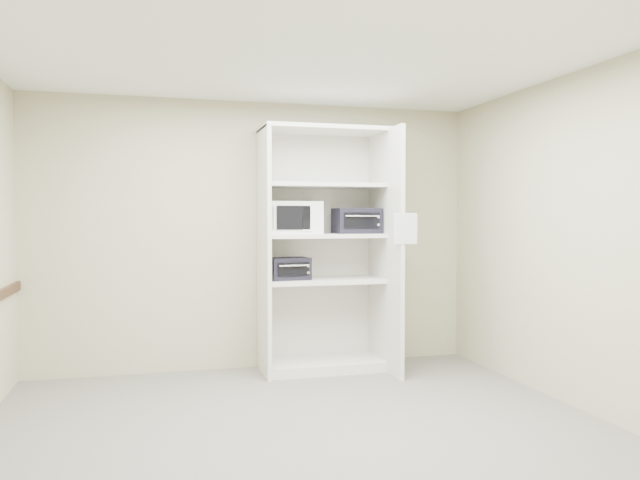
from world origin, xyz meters
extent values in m
cube|color=slate|center=(0.00, 0.00, 0.00)|extent=(4.50, 4.00, 0.01)
cube|color=white|center=(0.00, 0.00, 2.70)|extent=(4.50, 4.00, 0.01)
cube|color=tan|center=(0.00, 2.00, 1.35)|extent=(4.50, 0.02, 2.70)
cube|color=tan|center=(0.00, -2.00, 1.35)|extent=(4.50, 0.02, 2.70)
cube|color=tan|center=(2.25, 0.00, 1.35)|extent=(0.02, 4.00, 2.70)
cube|color=silver|center=(0.02, 1.68, 1.20)|extent=(0.04, 0.60, 2.40)
cube|color=silver|center=(1.22, 1.53, 1.20)|extent=(0.04, 0.90, 2.40)
cube|color=silver|center=(0.62, 1.99, 1.20)|extent=(1.24, 0.02, 2.40)
cube|color=silver|center=(0.62, 1.70, 0.05)|extent=(1.16, 0.56, 0.10)
cube|color=silver|center=(0.62, 1.70, 0.90)|extent=(1.16, 0.56, 0.04)
cube|color=silver|center=(0.62, 1.70, 1.35)|extent=(1.16, 0.56, 0.04)
cube|color=silver|center=(0.62, 1.70, 1.85)|extent=(1.16, 0.56, 0.04)
cube|color=silver|center=(0.62, 1.70, 2.40)|extent=(1.24, 0.60, 0.04)
cube|color=white|center=(0.32, 1.75, 1.53)|extent=(0.55, 0.43, 0.32)
cube|color=black|center=(0.97, 1.68, 1.50)|extent=(0.45, 0.34, 0.25)
cube|color=black|center=(0.26, 1.70, 1.03)|extent=(0.43, 0.34, 0.22)
cube|color=white|center=(1.24, 1.07, 1.43)|extent=(0.22, 0.02, 0.28)
camera|label=1|loc=(-1.04, -4.29, 1.52)|focal=35.00mm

